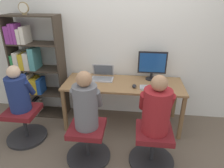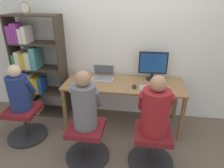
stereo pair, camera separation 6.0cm
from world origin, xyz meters
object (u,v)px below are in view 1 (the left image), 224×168
person_at_laptop (86,103)px  person_at_monitor (157,108)px  bookshelf (32,71)px  desk_clock (24,8)px  office_chair_side (25,124)px  laptop (103,76)px  office_chair_right (88,142)px  keyboard (155,88)px  person_near_shelf (18,91)px  desktop_monitor (152,65)px  office_chair_left (153,146)px

person_at_laptop → person_at_monitor: bearing=1.1°
bookshelf → desk_clock: (0.09, -0.08, 0.98)m
office_chair_side → laptop: bearing=32.4°
office_chair_right → desk_clock: desk_clock is taller
keyboard → desk_clock: size_ratio=2.38×
office_chair_right → desk_clock: bearing=140.6°
keyboard → person_at_laptop: 1.06m
laptop → person_near_shelf: bearing=-147.8°
office_chair_right → bookshelf: 1.56m
laptop → person_at_laptop: bearing=-92.9°
laptop → person_near_shelf: 1.23m
person_at_laptop → desk_clock: desk_clock is taller
person_at_laptop → office_chair_right: bearing=-90.0°
office_chair_right → person_near_shelf: 1.16m
person_at_laptop → desk_clock: bearing=140.8°
office_chair_right → person_at_monitor: (0.81, 0.02, 0.55)m
office_chair_right → person_near_shelf: person_near_shelf is taller
office_chair_right → keyboard: bearing=37.9°
desktop_monitor → person_at_laptop: size_ratio=0.62×
office_chair_left → bookshelf: bearing=154.6°
bookshelf → person_at_monitor: bearing=-25.2°
person_at_laptop → bookshelf: (-1.12, 0.93, -0.01)m
desktop_monitor → person_at_monitor: person_at_monitor is taller
office_chair_left → person_at_laptop: bearing=-179.3°
laptop → person_at_laptop: person_at_laptop is taller
keyboard → office_chair_side: size_ratio=0.73×
desk_clock → office_chair_side: (0.04, -0.58, -1.53)m
desktop_monitor → laptop: size_ratio=1.31×
laptop → person_at_monitor: 1.18m
laptop → desk_clock: (-1.08, -0.08, 1.00)m
laptop → office_chair_left: laptop is taller
keyboard → person_near_shelf: bearing=-168.4°
desktop_monitor → office_chair_left: (0.00, -0.98, -0.72)m
office_chair_right → person_near_shelf: (-0.99, 0.27, 0.52)m
bookshelf → person_near_shelf: 0.67m
person_at_monitor → bookshelf: bearing=154.8°
laptop → person_at_monitor: person_at_monitor is taller
bookshelf → desk_clock: desk_clock is taller
person_at_monitor → bookshelf: bookshelf is taller
person_near_shelf → office_chair_side: bearing=-90.0°
office_chair_right → desktop_monitor: bearing=51.0°
desktop_monitor → office_chair_right: 1.47m
desktop_monitor → person_at_laptop: (-0.81, -0.99, -0.16)m
office_chair_left → keyboard: bearing=87.5°
office_chair_left → person_at_monitor: person_at_monitor is taller
bookshelf → person_near_shelf: bookshelf is taller
person_at_laptop → laptop: bearing=87.1°
person_at_monitor → office_chair_side: person_at_monitor is taller
laptop → person_at_laptop: 0.92m
office_chair_left → bookshelf: size_ratio=0.34×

